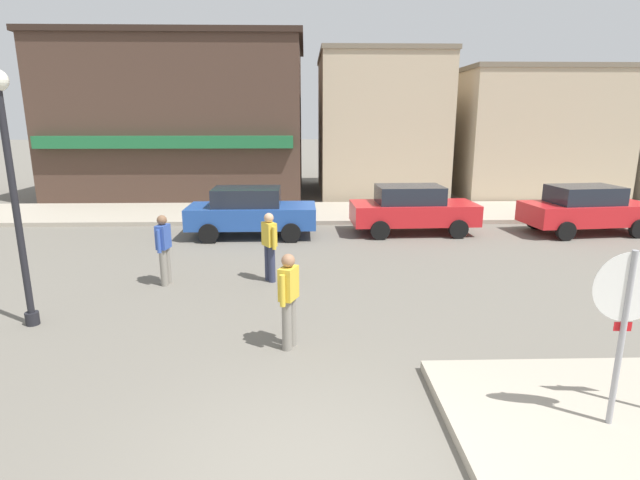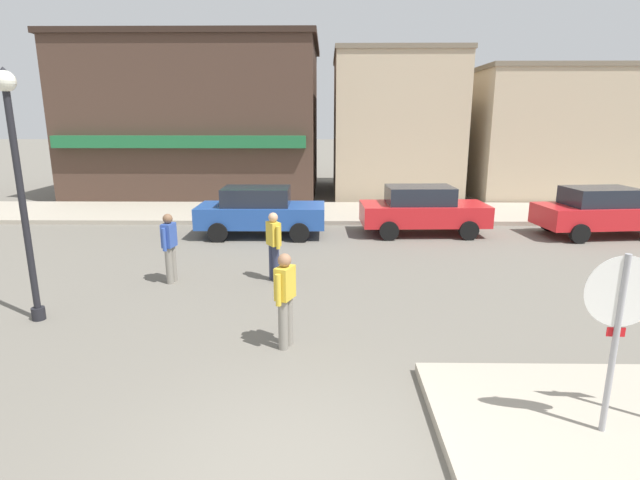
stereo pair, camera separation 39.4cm
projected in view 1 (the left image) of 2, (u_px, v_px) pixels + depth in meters
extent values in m
cube|color=#A89E8C|center=(305.00, 213.00, 19.47)|extent=(80.00, 4.00, 0.15)
cylinder|color=#9E9EA3|center=(620.00, 346.00, 5.76)|extent=(0.07, 0.07, 2.30)
cylinder|color=red|center=(629.00, 287.00, 5.61)|extent=(0.76, 0.06, 0.76)
cylinder|color=white|center=(630.00, 287.00, 5.59)|extent=(0.82, 0.06, 0.82)
cube|color=red|center=(623.00, 326.00, 5.72)|extent=(0.20, 0.02, 0.11)
cylinder|color=black|center=(17.00, 213.00, 8.69)|extent=(0.12, 0.12, 4.20)
cylinder|color=black|center=(32.00, 318.00, 9.17)|extent=(0.24, 0.24, 0.24)
cube|color=#234C9E|center=(252.00, 216.00, 15.79)|extent=(4.01, 1.73, 0.66)
cube|color=#1E232D|center=(247.00, 197.00, 15.64)|extent=(2.09, 1.41, 0.56)
cylinder|color=black|center=(292.00, 221.00, 16.75)|extent=(0.60, 0.18, 0.60)
cylinder|color=black|center=(291.00, 233.00, 15.10)|extent=(0.60, 0.18, 0.60)
cylinder|color=black|center=(218.00, 222.00, 16.66)|extent=(0.60, 0.18, 0.60)
cylinder|color=black|center=(209.00, 234.00, 15.01)|extent=(0.60, 0.18, 0.60)
cube|color=red|center=(413.00, 213.00, 16.25)|extent=(4.06, 1.84, 0.66)
cube|color=#1E232D|center=(410.00, 194.00, 16.10)|extent=(2.13, 1.47, 0.56)
cylinder|color=black|center=(442.00, 218.00, 17.25)|extent=(0.61, 0.20, 0.60)
cylinder|color=black|center=(458.00, 229.00, 15.60)|extent=(0.61, 0.20, 0.60)
cylinder|color=black|center=(371.00, 219.00, 17.09)|extent=(0.61, 0.20, 0.60)
cylinder|color=black|center=(380.00, 230.00, 15.44)|extent=(0.61, 0.20, 0.60)
cube|color=red|center=(586.00, 213.00, 16.22)|extent=(4.16, 2.12, 0.66)
cube|color=#1E232D|center=(585.00, 195.00, 16.05)|extent=(2.22, 1.61, 0.56)
cylinder|color=black|center=(602.00, 218.00, 17.29)|extent=(0.62, 0.24, 0.60)
cylinder|color=black|center=(639.00, 229.00, 15.66)|extent=(0.62, 0.24, 0.60)
cylinder|color=black|center=(535.00, 220.00, 16.96)|extent=(0.62, 0.24, 0.60)
cylinder|color=black|center=(566.00, 231.00, 15.33)|extent=(0.62, 0.24, 0.60)
cylinder|color=gray|center=(164.00, 268.00, 11.21)|extent=(0.16, 0.16, 0.85)
cylinder|color=gray|center=(167.00, 265.00, 11.38)|extent=(0.16, 0.16, 0.85)
cube|color=#3351A8|center=(163.00, 237.00, 11.13)|extent=(0.28, 0.39, 0.54)
sphere|color=brown|center=(162.00, 220.00, 11.03)|extent=(0.22, 0.22, 0.22)
cylinder|color=#3351A8|center=(159.00, 241.00, 10.92)|extent=(0.10, 0.10, 0.52)
cylinder|color=#3351A8|center=(168.00, 236.00, 11.36)|extent=(0.10, 0.10, 0.52)
cylinder|color=#2D334C|center=(272.00, 264.00, 11.47)|extent=(0.16, 0.16, 0.85)
cylinder|color=#2D334C|center=(268.00, 262.00, 11.61)|extent=(0.16, 0.16, 0.85)
cube|color=gold|center=(269.00, 234.00, 11.37)|extent=(0.38, 0.42, 0.54)
sphere|color=tan|center=(269.00, 218.00, 11.28)|extent=(0.22, 0.22, 0.22)
cylinder|color=gold|center=(274.00, 238.00, 11.20)|extent=(0.12, 0.12, 0.52)
cylinder|color=gold|center=(265.00, 234.00, 11.57)|extent=(0.12, 0.12, 0.52)
cylinder|color=gray|center=(291.00, 321.00, 8.27)|extent=(0.16, 0.16, 0.85)
cylinder|color=gray|center=(287.00, 325.00, 8.11)|extent=(0.16, 0.16, 0.85)
cube|color=gold|center=(289.00, 283.00, 8.02)|extent=(0.34, 0.42, 0.54)
sphere|color=#9E7051|center=(288.00, 261.00, 7.93)|extent=(0.22, 0.22, 0.22)
cylinder|color=gold|center=(294.00, 282.00, 8.24)|extent=(0.12, 0.12, 0.52)
cylinder|color=gold|center=(282.00, 291.00, 7.83)|extent=(0.12, 0.12, 0.52)
cube|color=#473328|center=(187.00, 121.00, 24.44)|extent=(11.14, 8.28, 6.97)
cube|color=#1E6638|center=(164.00, 142.00, 20.47)|extent=(10.58, 0.40, 0.50)
cube|color=#2E211A|center=(182.00, 43.00, 23.57)|extent=(11.47, 8.53, 0.24)
cube|color=tan|center=(377.00, 127.00, 24.78)|extent=(5.68, 7.24, 6.43)
cube|color=#716452|center=(379.00, 56.00, 23.98)|extent=(5.79, 7.39, 0.20)
cube|color=tan|center=(527.00, 135.00, 24.22)|extent=(7.17, 6.29, 5.70)
cube|color=#716452|center=(533.00, 71.00, 23.51)|extent=(7.31, 6.42, 0.20)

